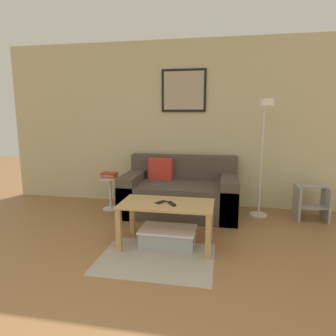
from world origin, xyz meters
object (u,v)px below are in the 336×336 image
(storage_bin, at_px, (168,237))
(remote_control, at_px, (172,204))
(floor_lamp, at_px, (263,143))
(book_stack, at_px, (110,175))
(couch, at_px, (180,193))
(step_stool, at_px, (311,201))
(side_table, at_px, (110,191))
(coffee_table, at_px, (167,211))
(cell_phone, at_px, (161,202))

(storage_bin, xyz_separation_m, remote_control, (0.05, -0.03, 0.39))
(floor_lamp, xyz_separation_m, book_stack, (-2.19, -0.01, -0.52))
(couch, height_order, step_stool, couch)
(side_table, xyz_separation_m, remote_control, (1.15, -1.13, 0.20))
(remote_control, bearing_deg, book_stack, 103.88)
(coffee_table, bearing_deg, side_table, 134.79)
(floor_lamp, bearing_deg, book_stack, -179.73)
(coffee_table, height_order, book_stack, book_stack)
(step_stool, bearing_deg, coffee_table, -146.39)
(couch, height_order, storage_bin, couch)
(coffee_table, height_order, step_stool, coffee_table)
(couch, relative_size, remote_control, 10.90)
(cell_phone, bearing_deg, side_table, 163.84)
(side_table, distance_m, step_stool, 2.89)
(couch, relative_size, coffee_table, 1.61)
(side_table, relative_size, step_stool, 1.06)
(cell_phone, height_order, step_stool, cell_phone)
(floor_lamp, height_order, remote_control, floor_lamp)
(book_stack, bearing_deg, cell_phone, -46.29)
(couch, height_order, floor_lamp, floor_lamp)
(couch, distance_m, coffee_table, 1.14)
(storage_bin, bearing_deg, side_table, 134.77)
(remote_control, height_order, step_stool, remote_control)
(storage_bin, xyz_separation_m, book_stack, (-1.10, 1.09, 0.43))
(storage_bin, xyz_separation_m, floor_lamp, (1.09, 1.10, 0.95))
(side_table, bearing_deg, coffee_table, -45.21)
(couch, xyz_separation_m, side_table, (-1.06, -0.05, -0.00))
(floor_lamp, xyz_separation_m, step_stool, (0.69, 0.11, -0.81))
(couch, bearing_deg, remote_control, -86.01)
(cell_phone, bearing_deg, storage_bin, 10.26)
(couch, bearing_deg, side_table, -177.52)
(storage_bin, height_order, cell_phone, cell_phone)
(remote_control, xyz_separation_m, cell_phone, (-0.13, 0.06, -0.01))
(couch, height_order, coffee_table, couch)
(couch, bearing_deg, cell_phone, -92.31)
(couch, distance_m, side_table, 1.07)
(floor_lamp, relative_size, side_table, 3.33)
(remote_control, bearing_deg, floor_lamp, 15.40)
(coffee_table, relative_size, side_table, 2.08)
(side_table, distance_m, remote_control, 1.63)
(storage_bin, bearing_deg, book_stack, 135.11)
(book_stack, xyz_separation_m, remote_control, (1.14, -1.12, -0.04))
(storage_bin, distance_m, step_stool, 2.17)
(storage_bin, bearing_deg, floor_lamp, 45.23)
(coffee_table, xyz_separation_m, step_stool, (1.80, 1.20, -0.14))
(remote_control, height_order, cell_phone, remote_control)
(book_stack, bearing_deg, coffee_table, -44.86)
(coffee_table, bearing_deg, book_stack, 135.14)
(side_table, bearing_deg, book_stack, -81.34)
(remote_control, distance_m, step_stool, 2.15)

